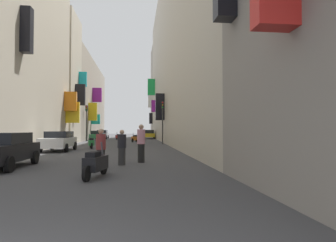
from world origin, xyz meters
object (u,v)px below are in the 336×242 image
(pedestrian_near_right, at_px, (141,143))
(traffic_light_near_corner, at_px, (163,115))
(scooter_black, at_px, (96,163))
(parked_car_silver, at_px, (102,134))
(parked_car_yellow, at_px, (149,134))
(parked_car_green, at_px, (97,135))
(parked_car_white, at_px, (59,141))
(scooter_silver, at_px, (142,137))
(scooter_orange, at_px, (135,138))
(scooter_red, at_px, (118,137))
(scooter_green, at_px, (91,143))
(pedestrian_near_left, at_px, (122,148))
(parked_car_black, at_px, (1,149))
(pedestrian_crossing, at_px, (101,149))
(traffic_light_far_corner, at_px, (86,117))

(pedestrian_near_right, height_order, traffic_light_near_corner, traffic_light_near_corner)
(pedestrian_near_right, bearing_deg, traffic_light_near_corner, 81.24)
(scooter_black, relative_size, traffic_light_near_corner, 0.43)
(parked_car_silver, xyz_separation_m, parked_car_yellow, (7.65, 0.05, 0.00))
(pedestrian_near_right, bearing_deg, parked_car_green, 101.69)
(parked_car_white, distance_m, parked_car_green, 20.34)
(scooter_black, bearing_deg, parked_car_yellow, 85.09)
(parked_car_green, distance_m, scooter_silver, 6.41)
(scooter_orange, bearing_deg, parked_car_silver, 113.43)
(scooter_red, xyz_separation_m, scooter_green, (-0.90, -19.25, -0.00))
(pedestrian_near_left, bearing_deg, scooter_orange, 89.03)
(parked_car_green, relative_size, pedestrian_near_right, 2.29)
(parked_car_yellow, distance_m, traffic_light_near_corner, 18.45)
(pedestrian_near_left, relative_size, pedestrian_near_right, 0.86)
(parked_car_white, bearing_deg, parked_car_yellow, 73.93)
(scooter_black, bearing_deg, parked_car_green, 97.60)
(parked_car_silver, distance_m, parked_car_black, 35.56)
(parked_car_silver, bearing_deg, pedestrian_crossing, -83.31)
(parked_car_black, distance_m, parked_car_yellow, 36.37)
(scooter_green, distance_m, pedestrian_crossing, 12.73)
(parked_car_white, bearing_deg, scooter_silver, 72.35)
(pedestrian_near_left, bearing_deg, parked_car_silver, 98.13)
(parked_car_silver, relative_size, scooter_silver, 2.36)
(parked_car_white, relative_size, scooter_orange, 2.33)
(traffic_light_near_corner, bearing_deg, parked_car_black, -115.19)
(parked_car_silver, bearing_deg, parked_car_green, -89.67)
(pedestrian_crossing, distance_m, traffic_light_far_corner, 27.45)
(pedestrian_near_left, height_order, pedestrian_near_right, pedestrian_near_right)
(scooter_orange, bearing_deg, pedestrian_near_left, -90.97)
(parked_car_black, relative_size, pedestrian_near_right, 2.21)
(parked_car_silver, distance_m, scooter_silver, 9.00)
(traffic_light_far_corner, bearing_deg, scooter_silver, 23.45)
(scooter_green, distance_m, pedestrian_near_left, 11.75)
(scooter_orange, height_order, scooter_green, same)
(scooter_orange, xyz_separation_m, pedestrian_crossing, (-1.14, -23.86, 0.32))
(parked_car_green, xyz_separation_m, parked_car_black, (0.16, -29.55, 0.03))
(scooter_silver, xyz_separation_m, pedestrian_near_left, (-1.41, -28.85, 0.30))
(scooter_green, bearing_deg, pedestrian_crossing, -79.53)
(pedestrian_near_right, bearing_deg, pedestrian_near_left, -133.47)
(parked_car_green, height_order, scooter_red, parked_car_green)
(parked_car_green, xyz_separation_m, scooter_orange, (5.37, -6.45, -0.27))
(parked_car_yellow, bearing_deg, pedestrian_crossing, -95.32)
(scooter_red, height_order, scooter_orange, same)
(scooter_green, relative_size, traffic_light_far_corner, 0.38)
(scooter_green, relative_size, scooter_silver, 0.98)
(scooter_silver, xyz_separation_m, pedestrian_near_right, (-0.55, -27.95, 0.44))
(parked_car_black, height_order, parked_car_yellow, parked_car_yellow)
(parked_car_green, relative_size, parked_car_black, 1.04)
(pedestrian_crossing, bearing_deg, scooter_silver, 85.87)
(parked_car_green, distance_m, parked_car_yellow, 9.73)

